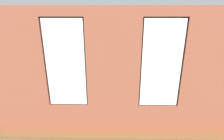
% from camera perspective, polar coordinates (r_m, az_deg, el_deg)
% --- Properties ---
extents(ground_plane, '(6.96, 5.79, 0.10)m').
position_cam_1_polar(ground_plane, '(7.13, 0.67, -6.48)').
color(ground_plane, brown).
extents(brick_wall_with_windows, '(6.36, 0.30, 3.11)m').
position_cam_1_polar(brick_wall_with_windows, '(4.21, 0.40, -1.98)').
color(brick_wall_with_windows, '#9E5138').
rests_on(brick_wall_with_windows, ground_plane).
extents(white_wall_right, '(0.10, 4.79, 3.11)m').
position_cam_1_polar(white_wall_right, '(7.16, -25.36, 5.38)').
color(white_wall_right, white).
rests_on(white_wall_right, ground_plane).
extents(couch_by_window, '(1.79, 0.87, 0.80)m').
position_cam_1_polar(couch_by_window, '(5.31, -2.39, -11.37)').
color(couch_by_window, black).
rests_on(couch_by_window, ground_plane).
extents(couch_left, '(0.95, 1.92, 0.80)m').
position_cam_1_polar(couch_left, '(7.34, 20.49, -3.75)').
color(couch_left, black).
rests_on(couch_left, ground_plane).
extents(coffee_table, '(1.57, 0.74, 0.42)m').
position_cam_1_polar(coffee_table, '(6.74, -1.46, -4.15)').
color(coffee_table, tan).
rests_on(coffee_table, ground_plane).
extents(cup_ceramic, '(0.08, 0.08, 0.09)m').
position_cam_1_polar(cup_ceramic, '(6.82, 2.23, -3.02)').
color(cup_ceramic, silver).
rests_on(cup_ceramic, coffee_table).
extents(table_plant_small, '(0.16, 0.16, 0.25)m').
position_cam_1_polar(table_plant_small, '(6.77, -3.10, -2.42)').
color(table_plant_small, beige).
rests_on(table_plant_small, coffee_table).
extents(remote_black, '(0.11, 0.18, 0.02)m').
position_cam_1_polar(remote_black, '(6.72, -1.46, -3.69)').
color(remote_black, black).
rests_on(remote_black, coffee_table).
extents(media_console, '(1.23, 0.42, 0.49)m').
position_cam_1_polar(media_console, '(7.95, -20.17, -2.64)').
color(media_console, black).
rests_on(media_console, ground_plane).
extents(tv_flatscreen, '(1.17, 0.20, 0.78)m').
position_cam_1_polar(tv_flatscreen, '(7.76, -20.68, 1.73)').
color(tv_flatscreen, black).
rests_on(tv_flatscreen, media_console).
extents(papasan_chair, '(1.18, 1.18, 0.72)m').
position_cam_1_polar(papasan_chair, '(8.67, 0.18, 1.81)').
color(papasan_chair, olive).
rests_on(papasan_chair, ground_plane).
extents(potted_plant_corner_near_left, '(0.67, 0.69, 1.26)m').
position_cam_1_polar(potted_plant_corner_near_left, '(9.04, 17.77, 2.85)').
color(potted_plant_corner_near_left, '#9E5638').
rests_on(potted_plant_corner_near_left, ground_plane).
extents(potted_plant_foreground_right, '(0.76, 0.76, 1.02)m').
position_cam_1_polar(potted_plant_foreground_right, '(8.99, -15.57, 3.22)').
color(potted_plant_foreground_right, beige).
rests_on(potted_plant_foreground_right, ground_plane).
extents(potted_plant_corner_far_left, '(0.92, 0.88, 1.25)m').
position_cam_1_polar(potted_plant_corner_far_left, '(5.69, 28.29, -8.13)').
color(potted_plant_corner_far_left, beige).
rests_on(potted_plant_corner_far_left, ground_plane).
extents(potted_plant_near_tv, '(1.14, 1.15, 1.20)m').
position_cam_1_polar(potted_plant_near_tv, '(6.69, -19.27, -3.15)').
color(potted_plant_near_tv, '#47423D').
rests_on(potted_plant_near_tv, ground_plane).
extents(potted_plant_beside_window_right, '(1.04, 1.03, 1.29)m').
position_cam_1_polar(potted_plant_beside_window_right, '(5.36, -19.01, -7.79)').
color(potted_plant_beside_window_right, '#9E5638').
rests_on(potted_plant_beside_window_right, ground_plane).
extents(potted_plant_mid_room_small, '(0.31, 0.31, 0.50)m').
position_cam_1_polar(potted_plant_mid_room_small, '(8.01, 8.92, -0.64)').
color(potted_plant_mid_room_small, brown).
rests_on(potted_plant_mid_room_small, ground_plane).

